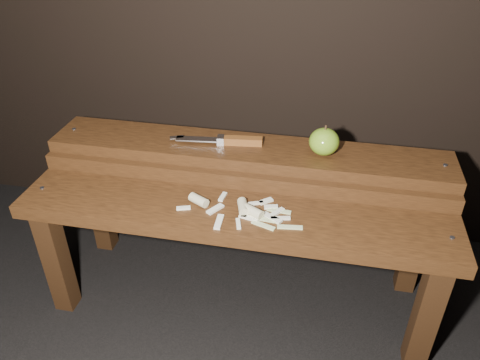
% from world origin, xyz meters
% --- Properties ---
extents(ground, '(60.00, 60.00, 0.00)m').
position_xyz_m(ground, '(0.00, 0.00, 0.00)').
color(ground, black).
extents(bench_front_tier, '(1.20, 0.20, 0.42)m').
position_xyz_m(bench_front_tier, '(0.00, -0.06, 0.35)').
color(bench_front_tier, black).
rests_on(bench_front_tier, ground).
extents(bench_rear_tier, '(1.20, 0.21, 0.50)m').
position_xyz_m(bench_rear_tier, '(0.00, 0.17, 0.41)').
color(bench_rear_tier, black).
rests_on(bench_rear_tier, ground).
extents(apple, '(0.09, 0.09, 0.09)m').
position_xyz_m(apple, '(0.22, 0.17, 0.54)').
color(apple, olive).
rests_on(apple, bench_rear_tier).
extents(knife, '(0.28, 0.06, 0.02)m').
position_xyz_m(knife, '(-0.05, 0.17, 0.51)').
color(knife, brown).
rests_on(knife, bench_rear_tier).
extents(apple_scraps, '(0.34, 0.16, 0.03)m').
position_xyz_m(apple_scraps, '(0.02, -0.05, 0.43)').
color(apple_scraps, beige).
rests_on(apple_scraps, bench_front_tier).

